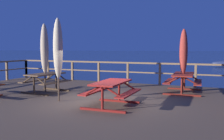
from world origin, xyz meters
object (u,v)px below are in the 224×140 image
(picnic_table_back_left, at_px, (46,79))
(patio_umbrella_tall_back_left, at_px, (58,49))
(patio_umbrella_tall_mid_right, at_px, (45,49))
(patio_umbrella_short_mid, at_px, (184,52))
(picnic_table_back_right, at_px, (183,79))
(picnic_table_mid_centre, at_px, (111,88))

(picnic_table_back_left, height_order, patio_umbrella_tall_back_left, patio_umbrella_tall_back_left)
(patio_umbrella_tall_mid_right, bearing_deg, patio_umbrella_short_mid, 23.09)
(picnic_table_back_right, xyz_separation_m, patio_umbrella_tall_mid_right, (-5.16, -2.15, 1.20))
(picnic_table_mid_centre, bearing_deg, picnic_table_back_right, 64.73)
(patio_umbrella_short_mid, bearing_deg, patio_umbrella_tall_mid_right, -156.91)
(picnic_table_back_left, distance_m, picnic_table_mid_centre, 3.73)
(picnic_table_back_right, bearing_deg, patio_umbrella_tall_mid_right, -157.32)
(picnic_table_back_right, height_order, patio_umbrella_tall_mid_right, patio_umbrella_tall_mid_right)
(picnic_table_back_left, xyz_separation_m, patio_umbrella_tall_mid_right, (-0.03, 0.01, 1.21))
(patio_umbrella_tall_back_left, relative_size, patio_umbrella_short_mid, 1.09)
(picnic_table_back_right, relative_size, patio_umbrella_tall_back_left, 0.72)
(patio_umbrella_tall_mid_right, xyz_separation_m, patio_umbrella_tall_back_left, (1.59, -1.31, 0.01))
(picnic_table_mid_centre, height_order, patio_umbrella_short_mid, patio_umbrella_short_mid)
(picnic_table_back_right, xyz_separation_m, patio_umbrella_tall_back_left, (-3.57, -3.47, 1.21))
(picnic_table_back_right, height_order, patio_umbrella_short_mid, patio_umbrella_short_mid)
(picnic_table_back_left, distance_m, patio_umbrella_tall_mid_right, 1.21)
(picnic_table_back_left, relative_size, patio_umbrella_tall_back_left, 0.63)
(picnic_table_back_left, xyz_separation_m, patio_umbrella_tall_back_left, (1.56, -1.30, 1.22))
(picnic_table_mid_centre, xyz_separation_m, patio_umbrella_short_mid, (1.62, 3.50, 1.07))
(picnic_table_mid_centre, relative_size, patio_umbrella_short_mid, 0.70)
(patio_umbrella_tall_back_left, distance_m, patio_umbrella_short_mid, 4.99)
(patio_umbrella_tall_mid_right, relative_size, patio_umbrella_tall_back_left, 1.00)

